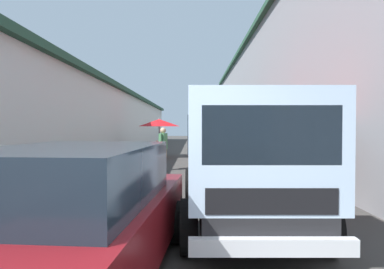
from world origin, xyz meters
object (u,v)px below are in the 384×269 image
object	(u,v)px
fruit_stall_near_right	(159,128)
fruit_stall_mid_lane	(224,121)
fruit_stall_far_right	(263,124)
delivery_truck	(249,168)
fruit_stall_far_left	(245,119)
vendor_by_crates	(222,139)
vendor_in_shade	(163,146)
hatchback_car	(77,215)

from	to	relation	value
fruit_stall_near_right	fruit_stall_mid_lane	bearing A→B (deg)	-136.22
fruit_stall_far_right	delivery_truck	size ratio (longest dim) A/B	0.57
fruit_stall_far_left	fruit_stall_far_right	distance (m)	3.28
vendor_by_crates	vendor_in_shade	world-z (taller)	vendor_by_crates
delivery_truck	vendor_in_shade	xyz separation A→B (m)	(7.64, 1.97, -0.11)
fruit_stall_mid_lane	vendor_by_crates	distance (m)	3.95
fruit_stall_near_right	vendor_by_crates	world-z (taller)	fruit_stall_near_right
vendor_by_crates	vendor_in_shade	distance (m)	6.48
fruit_stall_far_left	vendor_in_shade	size ratio (longest dim) A/B	1.61
fruit_stall_far_right	fruit_stall_far_left	bearing A→B (deg)	-1.88
delivery_truck	vendor_by_crates	size ratio (longest dim) A/B	3.01
hatchback_car	vendor_by_crates	world-z (taller)	vendor_by_crates
fruit_stall_near_right	hatchback_car	xyz separation A→B (m)	(-14.59, -0.68, -0.84)
fruit_stall_far_right	vendor_in_shade	world-z (taller)	fruit_stall_far_right
fruit_stall_far_right	hatchback_car	xyz separation A→B (m)	(-4.18, 2.74, -0.96)
fruit_stall_far_right	vendor_by_crates	bearing A→B (deg)	0.06
fruit_stall_near_right	fruit_stall_far_left	distance (m)	7.96
fruit_stall_far_left	fruit_stall_mid_lane	world-z (taller)	fruit_stall_far_left
fruit_stall_mid_lane	fruit_stall_far_left	bearing A→B (deg)	-174.96
hatchback_car	delivery_truck	distance (m)	2.55
fruit_stall_far_left	fruit_stall_mid_lane	distance (m)	3.81
fruit_stall_near_right	fruit_stall_far_right	world-z (taller)	fruit_stall_far_right
fruit_stall_near_right	delivery_truck	size ratio (longest dim) A/B	0.45
fruit_stall_near_right	delivery_truck	distance (m)	13.32
fruit_stall_near_right	hatchback_car	bearing A→B (deg)	-177.33
hatchback_car	vendor_in_shade	xyz separation A→B (m)	(9.19, -0.03, 0.19)
fruit_stall_far_left	vendor_in_shade	distance (m)	3.44
vendor_by_crates	fruit_stall_near_right	bearing A→B (deg)	98.16
fruit_stall_mid_lane	delivery_truck	distance (m)	9.75
delivery_truck	fruit_stall_far_left	bearing A→B (deg)	-8.14
vendor_in_shade	fruit_stall_near_right	bearing A→B (deg)	7.53
fruit_stall_far_left	hatchback_car	xyz separation A→B (m)	(-7.46, 2.85, -1.15)
fruit_stall_far_right	delivery_truck	bearing A→B (deg)	164.34
fruit_stall_far_left	fruit_stall_far_right	bearing A→B (deg)	178.12
delivery_truck	fruit_stall_near_right	bearing A→B (deg)	11.65
fruit_stall_far_right	hatchback_car	bearing A→B (deg)	146.74
fruit_stall_mid_lane	vendor_by_crates	bearing A→B (deg)	-3.22
fruit_stall_far_left	vendor_by_crates	distance (m)	7.68
hatchback_car	fruit_stall_far_right	bearing A→B (deg)	-33.26
fruit_stall_far_left	delivery_truck	world-z (taller)	fruit_stall_far_left
vendor_by_crates	vendor_in_shade	xyz separation A→B (m)	(-5.89, 2.70, -0.02)
vendor_in_shade	vendor_by_crates	bearing A→B (deg)	-24.63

